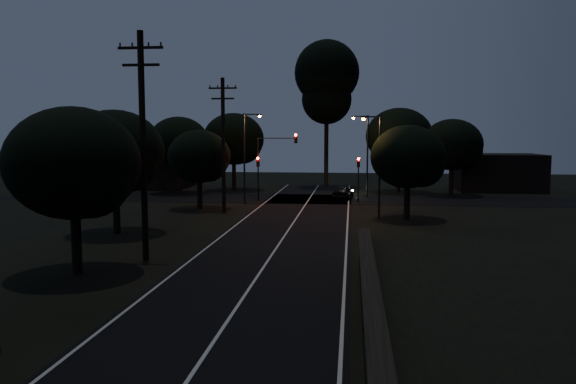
# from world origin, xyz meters

# --- Properties ---
(road_surface) EXTENTS (60.00, 70.00, 0.03)m
(road_surface) POSITION_xyz_m (0.00, 31.12, 0.01)
(road_surface) COLOR black
(road_surface) RESTS_ON ground
(retaining_wall) EXTENTS (6.93, 26.00, 1.60)m
(retaining_wall) POSITION_xyz_m (7.74, 3.00, 0.62)
(retaining_wall) COLOR black
(retaining_wall) RESTS_ON ground
(utility_pole_mid) EXTENTS (2.20, 0.30, 11.00)m
(utility_pole_mid) POSITION_xyz_m (-6.00, 15.00, 5.74)
(utility_pole_mid) COLOR black
(utility_pole_mid) RESTS_ON ground
(utility_pole_far) EXTENTS (2.20, 0.30, 10.50)m
(utility_pole_far) POSITION_xyz_m (-6.00, 32.00, 5.48)
(utility_pole_far) COLOR black
(utility_pole_far) RESTS_ON ground
(tree_left_b) EXTENTS (5.77, 5.77, 7.33)m
(tree_left_b) POSITION_xyz_m (-7.80, 11.88, 4.75)
(tree_left_b) COLOR black
(tree_left_b) RESTS_ON ground
(tree_left_c) EXTENTS (6.05, 6.05, 7.65)m
(tree_left_c) POSITION_xyz_m (-10.29, 21.88, 4.94)
(tree_left_c) COLOR black
(tree_left_c) RESTS_ON ground
(tree_left_d) EXTENTS (5.15, 5.15, 6.53)m
(tree_left_d) POSITION_xyz_m (-8.32, 33.90, 4.23)
(tree_left_d) COLOR black
(tree_left_d) RESTS_ON ground
(tree_far_nw) EXTENTS (6.72, 6.72, 8.51)m
(tree_far_nw) POSITION_xyz_m (-8.76, 49.86, 5.51)
(tree_far_nw) COLOR black
(tree_far_nw) RESTS_ON ground
(tree_far_w) EXTENTS (6.28, 6.28, 8.01)m
(tree_far_w) POSITION_xyz_m (-13.78, 45.87, 5.20)
(tree_far_w) COLOR black
(tree_far_w) RESTS_ON ground
(tree_far_ne) EXTENTS (7.10, 7.10, 8.98)m
(tree_far_ne) POSITION_xyz_m (9.25, 49.86, 5.81)
(tree_far_ne) COLOR black
(tree_far_ne) RESTS_ON ground
(tree_far_e) EXTENTS (6.08, 6.08, 7.71)m
(tree_far_e) POSITION_xyz_m (14.21, 46.88, 5.00)
(tree_far_e) COLOR black
(tree_far_e) RESTS_ON ground
(tree_right_a) EXTENTS (5.36, 5.36, 6.81)m
(tree_right_a) POSITION_xyz_m (8.19, 29.89, 4.42)
(tree_right_a) COLOR black
(tree_right_a) RESTS_ON ground
(tall_pine) EXTENTS (7.51, 7.51, 17.06)m
(tall_pine) POSITION_xyz_m (1.00, 55.00, 12.31)
(tall_pine) COLOR black
(tall_pine) RESTS_ON ground
(building_left) EXTENTS (10.00, 8.00, 4.40)m
(building_left) POSITION_xyz_m (-20.00, 52.00, 2.20)
(building_left) COLOR black
(building_left) RESTS_ON ground
(building_right) EXTENTS (9.00, 7.00, 4.00)m
(building_right) POSITION_xyz_m (20.00, 53.00, 2.00)
(building_right) COLOR black
(building_right) RESTS_ON ground
(signal_left) EXTENTS (0.28, 0.35, 4.10)m
(signal_left) POSITION_xyz_m (-4.60, 39.99, 2.84)
(signal_left) COLOR black
(signal_left) RESTS_ON ground
(signal_right) EXTENTS (0.28, 0.35, 4.10)m
(signal_right) POSITION_xyz_m (4.60, 39.99, 2.84)
(signal_right) COLOR black
(signal_right) RESTS_ON ground
(signal_mast) EXTENTS (3.70, 0.35, 6.25)m
(signal_mast) POSITION_xyz_m (-2.91, 39.99, 4.34)
(signal_mast) COLOR black
(signal_mast) RESTS_ON ground
(streetlight_a) EXTENTS (1.66, 0.26, 8.00)m
(streetlight_a) POSITION_xyz_m (-5.31, 38.00, 4.64)
(streetlight_a) COLOR black
(streetlight_a) RESTS_ON ground
(streetlight_b) EXTENTS (1.66, 0.26, 8.00)m
(streetlight_b) POSITION_xyz_m (5.31, 44.00, 4.64)
(streetlight_b) COLOR black
(streetlight_b) RESTS_ON ground
(streetlight_c) EXTENTS (1.46, 0.26, 7.50)m
(streetlight_c) POSITION_xyz_m (5.83, 30.00, 4.35)
(streetlight_c) COLOR black
(streetlight_c) RESTS_ON ground
(car) EXTENTS (2.17, 4.08, 1.32)m
(car) POSITION_xyz_m (3.20, 42.22, 0.66)
(car) COLOR black
(car) RESTS_ON ground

